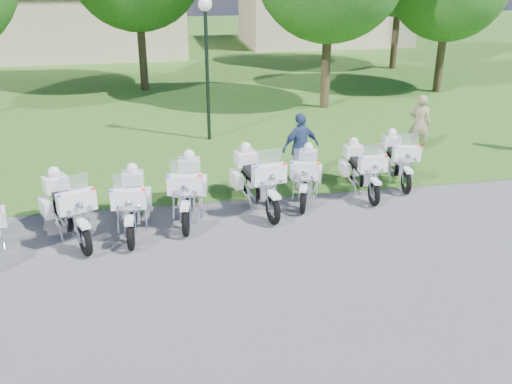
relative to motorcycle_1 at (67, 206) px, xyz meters
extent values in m
plane|color=#525257|center=(3.36, -1.73, -0.71)|extent=(100.00, 100.00, 0.00)
cube|color=#38611E|center=(3.36, 25.27, -0.71)|extent=(100.00, 48.00, 0.01)
cube|color=white|center=(-1.44, 0.26, -0.24)|extent=(0.27, 0.52, 0.34)
torus|color=black|center=(0.41, -0.97, -0.36)|extent=(0.40, 0.71, 0.71)
torus|color=black|center=(-0.29, 0.70, -0.36)|extent=(0.40, 0.71, 0.71)
cube|color=white|center=(0.41, -0.99, 0.01)|extent=(0.36, 0.51, 0.07)
cube|color=white|center=(0.31, -0.75, 0.41)|extent=(0.81, 0.53, 0.43)
cube|color=silver|center=(0.29, -0.69, 0.78)|extent=(0.60, 0.35, 0.40)
sphere|color=red|center=(0.65, -0.67, 0.61)|extent=(0.10, 0.10, 0.10)
sphere|color=#1426E5|center=(0.02, -0.94, 0.61)|extent=(0.10, 0.10, 0.10)
cube|color=silver|center=(0.05, -0.12, -0.23)|extent=(0.56, 0.69, 0.36)
cube|color=white|center=(0.15, -0.35, 0.14)|extent=(0.53, 0.64, 0.23)
cube|color=black|center=(-0.07, 0.18, 0.12)|extent=(0.59, 0.75, 0.13)
cube|color=white|center=(0.06, 0.67, -0.18)|extent=(0.39, 0.58, 0.38)
cube|color=white|center=(-0.53, 0.43, -0.18)|extent=(0.39, 0.58, 0.38)
cube|color=white|center=(-0.30, 0.73, 0.27)|extent=(0.64, 0.59, 0.34)
sphere|color=white|center=(-0.30, 0.73, 0.55)|extent=(0.28, 0.28, 0.28)
torus|color=black|center=(1.33, -0.90, -0.38)|extent=(0.16, 0.68, 0.68)
torus|color=black|center=(1.41, 0.82, -0.38)|extent=(0.16, 0.68, 0.68)
cube|color=white|center=(1.33, -0.92, -0.02)|extent=(0.20, 0.45, 0.07)
cube|color=white|center=(1.34, -0.67, 0.35)|extent=(0.74, 0.27, 0.40)
cube|color=silver|center=(1.34, -0.61, 0.71)|extent=(0.57, 0.15, 0.38)
sphere|color=red|center=(1.66, -0.74, 0.54)|extent=(0.09, 0.09, 0.09)
sphere|color=#1426E5|center=(1.02, -0.72, 0.54)|extent=(0.09, 0.09, 0.09)
cube|color=silver|center=(1.37, -0.02, -0.25)|extent=(0.37, 0.58, 0.34)
cube|color=white|center=(1.36, -0.26, 0.10)|extent=(0.35, 0.54, 0.22)
cube|color=black|center=(1.38, 0.28, 0.08)|extent=(0.37, 0.64, 0.12)
cube|color=white|center=(1.70, 0.65, -0.20)|extent=(0.20, 0.53, 0.36)
cube|color=white|center=(1.10, 0.68, -0.20)|extent=(0.20, 0.53, 0.36)
cube|color=white|center=(1.41, 0.85, 0.22)|extent=(0.50, 0.43, 0.32)
sphere|color=white|center=(1.41, 0.85, 0.48)|extent=(0.26, 0.26, 0.26)
torus|color=black|center=(2.52, -0.46, -0.36)|extent=(0.24, 0.73, 0.72)
torus|color=black|center=(2.77, 1.33, -0.36)|extent=(0.24, 0.73, 0.72)
cube|color=white|center=(2.51, -0.48, 0.02)|extent=(0.25, 0.49, 0.07)
cube|color=white|center=(2.55, -0.22, 0.41)|extent=(0.80, 0.36, 0.43)
cube|color=silver|center=(2.56, -0.16, 0.78)|extent=(0.61, 0.21, 0.40)
sphere|color=red|center=(2.88, -0.33, 0.61)|extent=(0.10, 0.10, 0.10)
sphere|color=#1426E5|center=(2.20, -0.24, 0.61)|extent=(0.10, 0.10, 0.10)
cube|color=silver|center=(2.64, 0.46, -0.23)|extent=(0.44, 0.64, 0.36)
cube|color=white|center=(2.61, 0.20, 0.14)|extent=(0.41, 0.60, 0.23)
cube|color=black|center=(2.69, 0.77, 0.12)|extent=(0.45, 0.71, 0.13)
cube|color=white|center=(3.06, 1.13, -0.18)|extent=(0.27, 0.58, 0.38)
cube|color=white|center=(2.43, 1.22, -0.18)|extent=(0.27, 0.58, 0.38)
cube|color=white|center=(2.77, 1.37, 0.27)|extent=(0.57, 0.49, 0.34)
sphere|color=white|center=(2.77, 1.37, 0.55)|extent=(0.28, 0.28, 0.28)
torus|color=black|center=(4.53, -0.23, -0.35)|extent=(0.26, 0.74, 0.73)
torus|color=black|center=(4.22, 1.59, -0.35)|extent=(0.26, 0.74, 0.73)
cube|color=white|center=(4.53, -0.25, 0.03)|extent=(0.27, 0.50, 0.08)
cube|color=white|center=(4.49, 0.02, 0.43)|extent=(0.81, 0.39, 0.43)
cube|color=silver|center=(4.48, 0.08, 0.81)|extent=(0.62, 0.23, 0.41)
sphere|color=red|center=(4.84, 0.01, 0.63)|extent=(0.10, 0.10, 0.10)
sphere|color=#1426E5|center=(4.16, -0.10, 0.63)|extent=(0.10, 0.10, 0.10)
cube|color=silver|center=(4.37, 0.70, -0.22)|extent=(0.46, 0.66, 0.37)
cube|color=white|center=(4.41, 0.44, 0.16)|extent=(0.44, 0.61, 0.24)
cube|color=black|center=(4.32, 1.02, 0.14)|extent=(0.48, 0.72, 0.13)
cube|color=white|center=(4.57, 1.48, -0.17)|extent=(0.29, 0.59, 0.39)
cube|color=white|center=(3.93, 1.37, -0.17)|extent=(0.29, 0.59, 0.39)
cube|color=white|center=(4.22, 1.62, 0.29)|extent=(0.59, 0.51, 0.35)
sphere|color=white|center=(4.22, 1.62, 0.57)|extent=(0.28, 0.28, 0.28)
torus|color=black|center=(5.37, 0.22, -0.39)|extent=(0.33, 0.65, 0.64)
torus|color=black|center=(5.90, 1.76, -0.39)|extent=(0.33, 0.65, 0.64)
cube|color=white|center=(5.36, 0.20, -0.05)|extent=(0.30, 0.46, 0.07)
cube|color=white|center=(5.44, 0.43, 0.30)|extent=(0.73, 0.44, 0.39)
cube|color=silver|center=(5.46, 0.48, 0.64)|extent=(0.55, 0.29, 0.36)
sphere|color=red|center=(5.71, 0.27, 0.48)|extent=(0.09, 0.09, 0.09)
sphere|color=#1426E5|center=(5.13, 0.47, 0.48)|extent=(0.09, 0.09, 0.09)
cube|color=silver|center=(5.64, 1.01, -0.28)|extent=(0.49, 0.62, 0.33)
cube|color=white|center=(5.57, 0.79, 0.06)|extent=(0.45, 0.57, 0.21)
cube|color=black|center=(5.74, 1.28, 0.04)|extent=(0.50, 0.67, 0.12)
cube|color=white|center=(6.13, 1.53, -0.23)|extent=(0.33, 0.53, 0.35)
cube|color=white|center=(5.58, 1.72, -0.23)|extent=(0.33, 0.53, 0.35)
cube|color=white|center=(5.91, 1.79, 0.18)|extent=(0.56, 0.51, 0.31)
sphere|color=white|center=(5.91, 1.79, 0.43)|extent=(0.25, 0.25, 0.25)
torus|color=black|center=(7.21, 0.33, -0.39)|extent=(0.13, 0.65, 0.64)
torus|color=black|center=(7.22, 1.97, -0.39)|extent=(0.13, 0.65, 0.64)
cube|color=white|center=(7.21, 0.32, -0.06)|extent=(0.18, 0.42, 0.07)
cube|color=white|center=(7.21, 0.56, 0.30)|extent=(0.69, 0.24, 0.38)
cube|color=silver|center=(7.21, 0.61, 0.64)|extent=(0.54, 0.12, 0.36)
sphere|color=red|center=(7.52, 0.50, 0.48)|extent=(0.09, 0.09, 0.09)
sphere|color=#1426E5|center=(6.90, 0.50, 0.48)|extent=(0.09, 0.09, 0.09)
cube|color=silver|center=(7.21, 1.17, -0.28)|extent=(0.33, 0.54, 0.33)
cube|color=white|center=(7.21, 0.94, 0.06)|extent=(0.31, 0.50, 0.21)
cube|color=black|center=(7.22, 1.46, 0.04)|extent=(0.33, 0.60, 0.12)
cube|color=white|center=(7.51, 1.82, -0.23)|extent=(0.18, 0.50, 0.35)
cube|color=white|center=(6.93, 1.83, -0.23)|extent=(0.18, 0.50, 0.35)
cube|color=white|center=(7.22, 2.00, 0.18)|extent=(0.47, 0.39, 0.31)
sphere|color=white|center=(7.22, 2.00, 0.43)|extent=(0.25, 0.25, 0.25)
torus|color=black|center=(8.32, 0.90, -0.39)|extent=(0.22, 0.66, 0.65)
torus|color=black|center=(8.56, 2.54, -0.39)|extent=(0.22, 0.66, 0.65)
cube|color=white|center=(8.32, 0.88, -0.05)|extent=(0.24, 0.45, 0.07)
cube|color=white|center=(8.35, 1.12, 0.31)|extent=(0.73, 0.33, 0.39)
cube|color=silver|center=(8.36, 1.18, 0.66)|extent=(0.56, 0.20, 0.37)
sphere|color=red|center=(8.65, 1.02, 0.50)|extent=(0.09, 0.09, 0.09)
sphere|color=#1426E5|center=(8.03, 1.11, 0.50)|extent=(0.09, 0.09, 0.09)
cube|color=silver|center=(8.44, 1.74, -0.27)|extent=(0.41, 0.59, 0.33)
cube|color=white|center=(8.41, 1.51, 0.07)|extent=(0.38, 0.55, 0.21)
cube|color=black|center=(8.48, 2.03, 0.05)|extent=(0.42, 0.65, 0.12)
cube|color=white|center=(8.83, 2.35, -0.22)|extent=(0.25, 0.53, 0.35)
cube|color=white|center=(8.25, 2.44, -0.22)|extent=(0.25, 0.53, 0.35)
cube|color=white|center=(8.56, 2.57, 0.19)|extent=(0.52, 0.45, 0.31)
sphere|color=white|center=(8.56, 2.57, 0.44)|extent=(0.25, 0.25, 0.25)
cylinder|color=black|center=(3.82, 6.61, 1.40)|extent=(0.12, 0.12, 4.21)
sphere|color=white|center=(3.82, 6.61, 3.66)|extent=(0.44, 0.44, 0.44)
cylinder|color=#38281C|center=(1.75, 14.87, 1.34)|extent=(0.36, 0.36, 4.09)
cylinder|color=#38281C|center=(8.93, 10.13, 1.30)|extent=(0.36, 0.36, 4.02)
cylinder|color=#38281C|center=(14.85, 11.99, 1.05)|extent=(0.36, 0.36, 3.52)
cylinder|color=#38281C|center=(15.22, 17.86, 1.43)|extent=(0.36, 0.36, 4.28)
cube|color=#C9B091|center=(-2.64, 26.27, 1.09)|extent=(14.00, 8.00, 3.60)
cube|color=#C9B091|center=(14.36, 28.27, 1.09)|extent=(11.00, 7.00, 3.60)
imported|color=tan|center=(10.14, 4.09, 0.20)|extent=(0.79, 0.72, 1.82)
imported|color=navy|center=(5.85, 2.33, 0.24)|extent=(1.20, 0.76, 1.90)
camera|label=1|loc=(1.93, -11.88, 5.03)|focal=40.00mm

